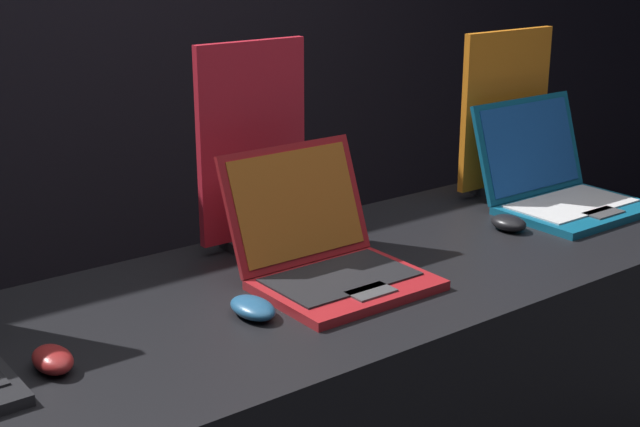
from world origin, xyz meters
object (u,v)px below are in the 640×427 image
laptop_middle (326,252)px  promo_stand_back (505,116)px  laptop_back (558,184)px  promo_stand_middle (252,150)px  mouse_front (53,360)px  mouse_back (509,223)px  mouse_middle (253,308)px

laptop_middle → promo_stand_back: size_ratio=0.80×
laptop_back → promo_stand_back: (0.00, 0.20, 0.15)m
promo_stand_middle → promo_stand_back: bearing=-3.0°
mouse_front → mouse_back: (1.19, 0.03, -0.00)m
mouse_middle → promo_stand_middle: 0.47m
promo_stand_middle → laptop_back: 0.87m
mouse_back → promo_stand_back: size_ratio=0.22×
mouse_middle → laptop_back: (1.04, 0.10, 0.05)m
mouse_middle → promo_stand_back: (1.04, 0.30, 0.20)m
laptop_middle → laptop_back: (0.81, 0.04, 0.00)m
mouse_front → mouse_back: bearing=1.5°
laptop_middle → mouse_middle: bearing=-164.3°
mouse_back → mouse_middle: bearing=-176.4°
mouse_front → promo_stand_middle: promo_stand_middle is taller
mouse_front → promo_stand_back: 1.48m
promo_stand_middle → laptop_back: (0.81, -0.24, -0.17)m
laptop_back → promo_stand_back: promo_stand_back is taller
mouse_back → promo_stand_back: promo_stand_back is taller
laptop_middle → mouse_back: laptop_middle is taller
promo_stand_middle → laptop_back: bearing=-16.6°
mouse_middle → mouse_back: mouse_back is taller
mouse_front → laptop_middle: bearing=4.1°
mouse_front → promo_stand_back: promo_stand_back is taller
promo_stand_back → mouse_back: bearing=-134.8°
laptop_middle → mouse_front: bearing=-175.9°
laptop_middle → promo_stand_middle: size_ratio=0.75×
laptop_middle → mouse_back: size_ratio=3.71×
mouse_middle → promo_stand_middle: (0.23, 0.34, 0.21)m
laptop_middle → laptop_back: 0.82m
promo_stand_middle → promo_stand_back: (0.81, -0.04, -0.01)m
mouse_back → promo_stand_back: (0.25, 0.25, 0.20)m
mouse_front → laptop_middle: laptop_middle is taller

